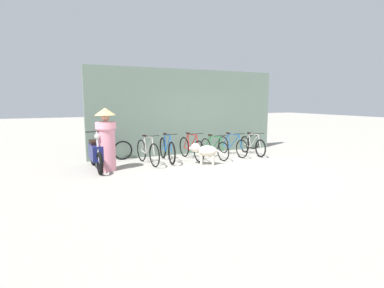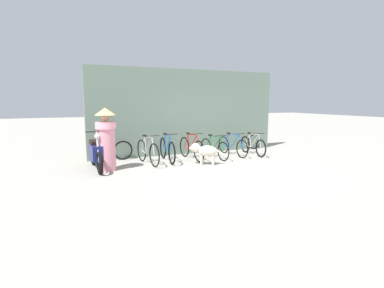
# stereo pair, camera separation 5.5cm
# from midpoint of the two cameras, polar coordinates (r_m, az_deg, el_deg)

# --- Properties ---
(ground_plane) EXTENTS (60.00, 60.00, 0.00)m
(ground_plane) POSITION_cam_midpoint_polar(r_m,az_deg,el_deg) (8.50, 7.26, -4.91)
(ground_plane) COLOR #9E998E
(shop_wall_back) EXTENTS (7.12, 0.20, 3.03)m
(shop_wall_back) POSITION_cam_midpoint_polar(r_m,az_deg,el_deg) (10.91, -0.97, 6.10)
(shop_wall_back) COLOR slate
(shop_wall_back) RESTS_ON ground
(bicycle_0) EXTENTS (0.46, 1.69, 0.91)m
(bicycle_0) POSITION_cam_midpoint_polar(r_m,az_deg,el_deg) (9.23, -8.62, -1.48)
(bicycle_0) COLOR black
(bicycle_0) RESTS_ON ground
(bicycle_1) EXTENTS (0.46, 1.77, 0.92)m
(bicycle_1) POSITION_cam_midpoint_polar(r_m,az_deg,el_deg) (9.57, -4.94, -1.09)
(bicycle_1) COLOR black
(bicycle_1) RESTS_ON ground
(bicycle_2) EXTENTS (0.46, 1.73, 0.90)m
(bicycle_2) POSITION_cam_midpoint_polar(r_m,az_deg,el_deg) (9.86, -0.31, -0.81)
(bicycle_2) COLOR black
(bicycle_2) RESTS_ON ground
(bicycle_3) EXTENTS (0.46, 1.64, 0.82)m
(bicycle_3) POSITION_cam_midpoint_polar(r_m,az_deg,el_deg) (10.04, 4.05, -0.82)
(bicycle_3) COLOR black
(bicycle_3) RESTS_ON ground
(bicycle_4) EXTENTS (0.46, 1.72, 0.82)m
(bicycle_4) POSITION_cam_midpoint_polar(r_m,az_deg,el_deg) (10.64, 7.50, -0.35)
(bicycle_4) COLOR black
(bicycle_4) RESTS_ON ground
(bicycle_5) EXTENTS (0.46, 1.65, 0.81)m
(bicycle_5) POSITION_cam_midpoint_polar(r_m,az_deg,el_deg) (10.92, 11.26, -0.28)
(bicycle_5) COLOR black
(bicycle_5) RESTS_ON ground
(motorcycle) EXTENTS (0.58, 1.92, 1.12)m
(motorcycle) POSITION_cam_midpoint_polar(r_m,az_deg,el_deg) (8.82, -18.03, -1.76)
(motorcycle) COLOR black
(motorcycle) RESTS_ON ground
(stray_dog) EXTENTS (0.95, 0.70, 0.65)m
(stray_dog) POSITION_cam_midpoint_polar(r_m,az_deg,el_deg) (9.05, 2.19, -1.29)
(stray_dog) COLOR beige
(stray_dog) RESTS_ON ground
(person_in_robes) EXTENTS (0.76, 0.76, 1.74)m
(person_in_robes) POSITION_cam_midpoint_polar(r_m,az_deg,el_deg) (8.54, -16.20, 1.12)
(person_in_robes) COLOR pink
(person_in_robes) RESTS_ON ground
(spare_tire_left) EXTENTS (0.61, 0.05, 0.61)m
(spare_tire_left) POSITION_cam_midpoint_polar(r_m,az_deg,el_deg) (12.21, 11.55, 0.48)
(spare_tire_left) COLOR black
(spare_tire_left) RESTS_ON ground
(spare_tire_right) EXTENTS (0.63, 0.05, 0.63)m
(spare_tire_right) POSITION_cam_midpoint_polar(r_m,az_deg,el_deg) (10.05, -13.20, -1.18)
(spare_tire_right) COLOR black
(spare_tire_right) RESTS_ON ground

